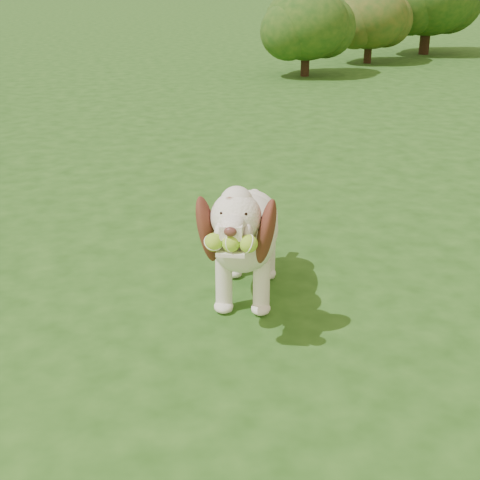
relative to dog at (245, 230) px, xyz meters
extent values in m
plane|color=#1E4614|center=(0.23, -0.02, -0.43)|extent=(80.00, 80.00, 0.00)
ellipsoid|color=white|center=(0.04, 0.11, -0.04)|extent=(0.56, 0.76, 0.36)
ellipsoid|color=white|center=(-0.05, -0.14, 0.00)|extent=(0.45, 0.45, 0.35)
ellipsoid|color=white|center=(0.12, 0.33, -0.05)|extent=(0.41, 0.41, 0.32)
cylinder|color=white|center=(-0.09, -0.27, 0.10)|extent=(0.27, 0.32, 0.28)
sphere|color=white|center=(-0.14, -0.39, 0.23)|extent=(0.32, 0.32, 0.25)
sphere|color=white|center=(-0.13, -0.37, 0.30)|extent=(0.21, 0.21, 0.16)
cube|color=white|center=(-0.18, -0.53, 0.23)|extent=(0.15, 0.17, 0.07)
ellipsoid|color=#592D28|center=(-0.21, -0.60, 0.24)|extent=(0.07, 0.06, 0.05)
cube|color=white|center=(-0.19, -0.54, 0.13)|extent=(0.18, 0.19, 0.02)
ellipsoid|color=brown|center=(-0.27, -0.34, 0.16)|extent=(0.20, 0.23, 0.38)
ellipsoid|color=brown|center=(0.00, -0.43, 0.16)|extent=(0.18, 0.26, 0.38)
cylinder|color=white|center=(0.16, 0.47, -0.01)|extent=(0.12, 0.19, 0.14)
cylinder|color=white|center=(-0.14, -0.09, -0.28)|extent=(0.12, 0.12, 0.31)
cylinder|color=white|center=(0.06, -0.15, -0.28)|extent=(0.12, 0.12, 0.31)
cylinder|color=white|center=(0.01, 0.34, -0.28)|extent=(0.12, 0.12, 0.31)
cylinder|color=white|center=(0.21, 0.28, -0.28)|extent=(0.12, 0.12, 0.31)
sphere|color=#B4E83D|center=(-0.28, -0.55, 0.18)|extent=(0.11, 0.11, 0.08)
sphere|color=#B4E83D|center=(-0.20, -0.58, 0.18)|extent=(0.11, 0.11, 0.08)
sphere|color=#B4E83D|center=(-0.13, -0.61, 0.18)|extent=(0.11, 0.11, 0.08)
cylinder|color=#382314|center=(4.66, 9.30, -0.19)|extent=(0.15, 0.15, 0.48)
ellipsoid|color=#1B4615|center=(4.66, 9.30, 0.44)|extent=(1.43, 1.43, 1.22)
cylinder|color=#382314|center=(6.41, 10.36, -0.09)|extent=(0.21, 0.21, 0.69)
cylinder|color=#382314|center=(2.94, 7.97, -0.19)|extent=(0.15, 0.15, 0.48)
ellipsoid|color=#1B4615|center=(2.94, 7.97, 0.45)|extent=(1.44, 1.44, 1.22)
camera|label=1|loc=(-0.79, -3.33, 1.35)|focal=50.00mm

